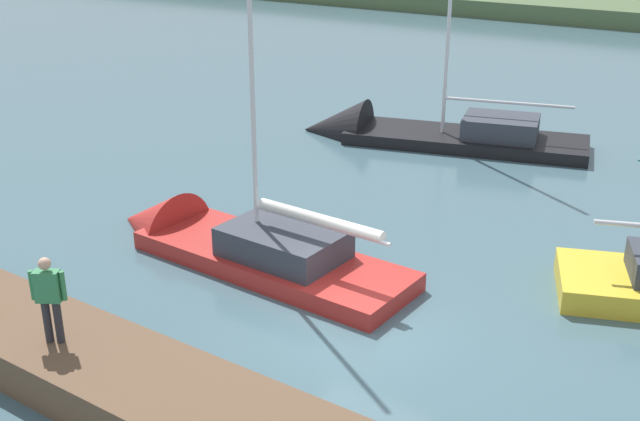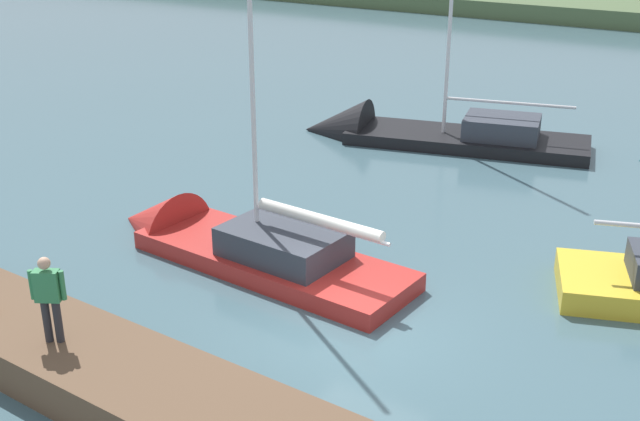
% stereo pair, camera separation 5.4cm
% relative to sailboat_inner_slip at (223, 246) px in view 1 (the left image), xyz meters
% --- Properties ---
extents(ground_plane, '(200.00, 200.00, 0.00)m').
position_rel_sailboat_inner_slip_xyz_m(ground_plane, '(-4.52, 1.22, -0.15)').
color(ground_plane, '#42606B').
extents(sailboat_inner_slip, '(8.47, 2.54, 10.46)m').
position_rel_sailboat_inner_slip_xyz_m(sailboat_inner_slip, '(0.00, 0.00, 0.00)').
color(sailboat_inner_slip, '#B22823').
rests_on(sailboat_inner_slip, ground_plane).
extents(sailboat_mid_channel, '(10.28, 5.15, 12.05)m').
position_rel_sailboat_inner_slip_xyz_m(sailboat_mid_channel, '(0.70, -10.77, 0.01)').
color(sailboat_mid_channel, black).
rests_on(sailboat_mid_channel, ground_plane).
extents(person_on_dock, '(0.54, 0.41, 1.61)m').
position_rel_sailboat_inner_slip_xyz_m(person_on_dock, '(-1.10, 5.69, 1.54)').
color(person_on_dock, '#28282D').
rests_on(person_on_dock, dock_pier).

